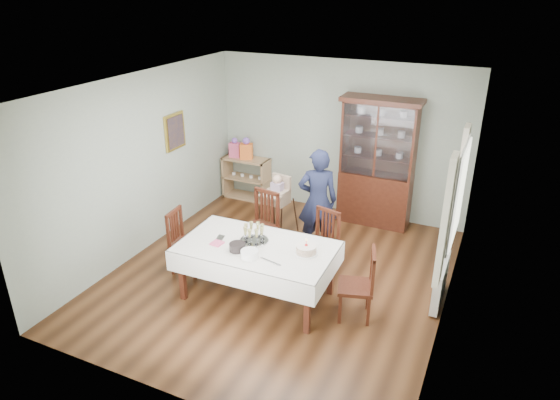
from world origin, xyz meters
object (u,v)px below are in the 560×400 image
Objects in this scene: china_cabinet at (377,161)px; chair_end_left at (187,253)px; dining_table at (257,271)px; chair_far_left at (260,238)px; gift_bag_orange at (246,149)px; chair_far_right at (320,255)px; gift_bag_pink at (235,148)px; high_chair at (277,211)px; woman at (318,201)px; chair_end_right at (356,297)px; champagne_tray at (254,236)px; sideboard at (247,178)px; birthday_cake at (306,250)px.

chair_end_left is at bearing -126.90° from china_cabinet.
china_cabinet is (0.80, 2.84, 0.74)m from dining_table.
chair_far_left is 2.36m from gift_bag_orange.
gift_bag_pink is (-2.46, 1.92, 0.69)m from chair_far_right.
high_chair is at bearing -141.00° from china_cabinet.
china_cabinet is at bearing -137.59° from woman.
champagne_tray reaches higher than chair_end_right.
chair_end_right is (3.01, -2.73, -0.12)m from sideboard.
gift_bag_orange reaches higher than chair_far_right.
china_cabinet is 2.34× the size of chair_far_right.
woman reaches higher than dining_table.
china_cabinet is 1.33× the size of woman.
china_cabinet is 1.45m from woman.
chair_far_right is 1.11m from chair_end_right.
birthday_cake is at bearing -27.37° from chair_far_left.
chair_far_right is 2.24× the size of gift_bag_orange.
gift_bag_pink is (-1.92, 2.84, 0.58)m from dining_table.
chair_far_right is at bearing -97.83° from china_cabinet.
gift_bag_orange is at bearing 133.81° from chair_far_left.
sideboard is at bearing 153.62° from chair_far_right.
woman reaches higher than gift_bag_pink.
high_chair is 2.72× the size of gift_bag_pink.
champagne_tray is at bearing 179.55° from birthday_cake.
champagne_tray is at bearing -59.73° from sideboard.
birthday_cake reaches higher than chair_end_left.
birthday_cake reaches higher than sideboard.
woman reaches higher than chair_end_left.
champagne_tray is 1.28× the size of birthday_cake.
champagne_tray is at bearing -105.33° from chair_end_right.
china_cabinet is 7.32× the size of birthday_cake.
birthday_cake is at bearing 8.01° from dining_table.
high_chair is (-1.84, 1.63, 0.12)m from chair_end_right.
gift_bag_orange reaches higher than champagne_tray.
chair_far_right is (-0.26, -1.92, -0.85)m from china_cabinet.
china_cabinet is at bearing 47.56° from high_chair.
dining_table is 1.24× the size of woman.
chair_end_right is 0.57× the size of woman.
woman reaches higher than chair_far_right.
sideboard is 0.97× the size of chair_far_right.
birthday_cake is at bearing -46.22° from high_chair.
dining_table is 3.04m from china_cabinet.
woman is 4.34× the size of gift_bag_pink.
chair_far_left is at bearing -123.39° from china_cabinet.
gift_bag_orange is (-1.92, 1.30, 0.16)m from woman.
chair_end_right is (2.52, -0.03, 0.00)m from chair_end_left.
china_cabinet is at bearing 74.28° from dining_table.
champagne_tray is (0.36, -0.85, 0.53)m from chair_far_left.
gift_bag_pink is (-3.23, 2.71, 0.69)m from chair_end_right.
china_cabinet is 2.34× the size of chair_end_left.
chair_end_left is at bearing -141.89° from chair_far_right.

